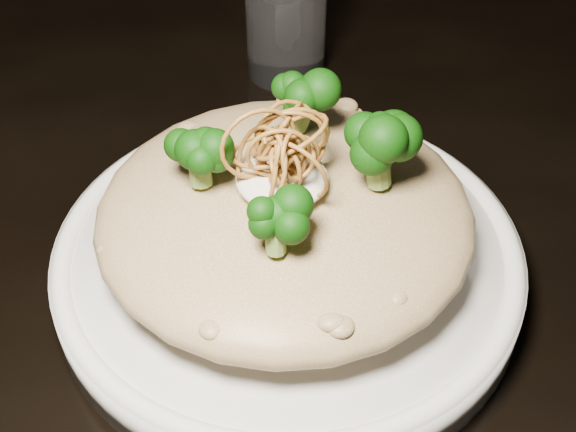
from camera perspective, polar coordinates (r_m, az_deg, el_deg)
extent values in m
cube|color=black|center=(0.52, 10.41, -7.95)|extent=(1.10, 0.80, 0.04)
cylinder|color=white|center=(0.50, 0.00, -3.37)|extent=(0.29, 0.29, 0.03)
ellipsoid|color=brown|center=(0.47, -0.22, 0.15)|extent=(0.22, 0.22, 0.05)
ellipsoid|color=silver|center=(0.45, -0.43, 2.67)|extent=(0.05, 0.05, 0.01)
cylinder|color=white|center=(0.67, -0.15, 14.38)|extent=(0.08, 0.08, 0.11)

